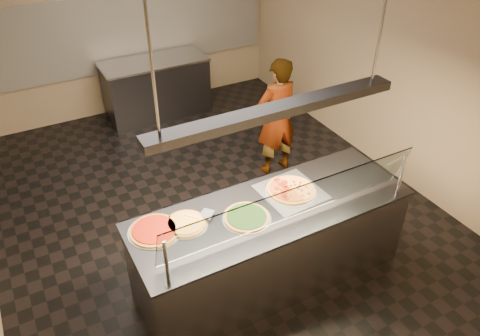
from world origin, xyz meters
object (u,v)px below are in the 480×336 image
pizza_spatula (198,215)px  pizza_tomato (154,230)px  half_pizza_sausage (301,186)px  worker (277,117)px  perforated_tray (291,191)px  pizza_spinach (246,217)px  pizza_cheese (186,223)px  prep_table (156,88)px  heat_lamp_housing (277,110)px  serving_counter (270,244)px  sneeze_guard (294,203)px  half_pizza_pepperoni (281,192)px

pizza_spatula → pizza_tomato: bearing=177.6°
half_pizza_sausage → pizza_spatula: bearing=175.8°
worker → perforated_tray: bearing=59.8°
half_pizza_sausage → worker: bearing=65.6°
pizza_spinach → pizza_spatula: pizza_spatula is taller
pizza_spinach → pizza_cheese: bearing=160.1°
half_pizza_sausage → pizza_tomato: 1.49m
half_pizza_sausage → pizza_spatula: 1.08m
pizza_cheese → pizza_spatula: (0.13, 0.03, 0.01)m
prep_table → heat_lamp_housing: (-0.27, -3.98, 1.48)m
pizza_cheese → prep_table: pizza_cheese is taller
serving_counter → half_pizza_sausage: half_pizza_sausage is taller
serving_counter → pizza_spatula: bearing=163.8°
sneeze_guard → worker: size_ratio=1.53×
sneeze_guard → prep_table: sneeze_guard is taller
prep_table → sneeze_guard: bearing=-93.6°
heat_lamp_housing → pizza_tomato: bearing=168.9°
pizza_cheese → prep_table: 4.00m
pizza_cheese → heat_lamp_housing: bearing=-11.7°
sneeze_guard → perforated_tray: (0.29, 0.46, -0.29)m
half_pizza_sausage → heat_lamp_housing: bearing=-164.0°
serving_counter → perforated_tray: bearing=22.2°
prep_table → perforated_tray: bearing=-89.7°
pizza_spatula → pizza_cheese: bearing=-168.3°
pizza_spatula → prep_table: 3.94m
serving_counter → heat_lamp_housing: heat_lamp_housing is taller
serving_counter → worker: worker is taller
pizza_spinach → heat_lamp_housing: size_ratio=0.19×
serving_counter → perforated_tray: size_ratio=4.55×
half_pizza_sausage → half_pizza_pepperoni: bearing=179.1°
pizza_spatula → prep_table: bearing=76.0°
pizza_tomato → pizza_spinach: bearing=-16.3°
pizza_spinach → pizza_spatula: 0.44m
worker → heat_lamp_housing: 2.30m
half_pizza_pepperoni → pizza_cheese: half_pizza_pepperoni is taller
serving_counter → heat_lamp_housing: 1.48m
serving_counter → sneeze_guard: size_ratio=1.10×
sneeze_guard → pizza_spinach: size_ratio=5.52×
sneeze_guard → half_pizza_sausage: 0.67m
serving_counter → perforated_tray: (0.29, 0.12, 0.47)m
pizza_cheese → prep_table: bearing=74.3°
half_pizza_pepperoni → pizza_spatula: half_pizza_pepperoni is taller
perforated_tray → pizza_tomato: (-1.37, 0.09, 0.01)m
pizza_spinach → pizza_cheese: pizza_spinach is taller
sneeze_guard → heat_lamp_housing: heat_lamp_housing is taller
sneeze_guard → pizza_spatula: 0.90m
pizza_spinach → worker: 2.18m
prep_table → pizza_spinach: bearing=-97.9°
worker → pizza_spinach: bearing=48.1°
pizza_tomato → prep_table: bearing=70.3°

